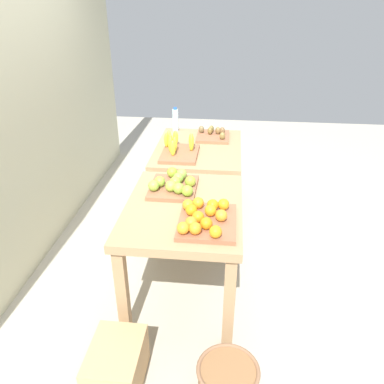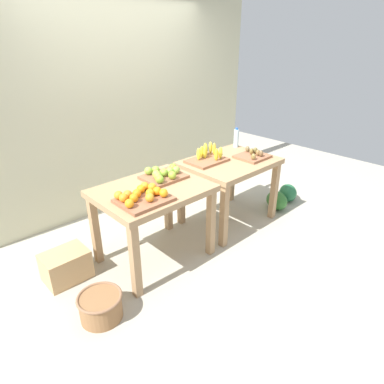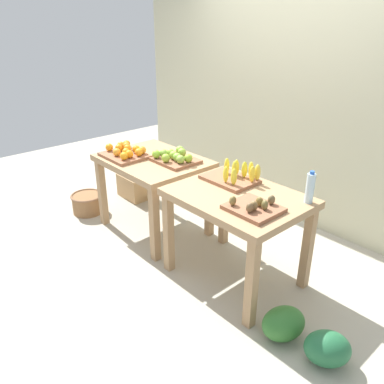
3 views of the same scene
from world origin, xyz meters
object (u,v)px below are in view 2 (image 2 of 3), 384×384
at_px(water_bottle, 236,138).
at_px(wicker_basket, 101,306).
at_px(kiwi_bin, 253,156).
at_px(orange_bin, 142,196).
at_px(watermelon_pile, 282,197).
at_px(banana_crate, 208,157).
at_px(cardboard_produce_box, 66,266).
at_px(display_table_right, 229,170).
at_px(display_table_left, 153,199).
at_px(apple_bin, 164,175).

relative_size(water_bottle, wicker_basket, 0.69).
distance_m(kiwi_bin, wicker_basket, 2.32).
distance_m(orange_bin, watermelon_pile, 2.30).
distance_m(banana_crate, watermelon_pile, 1.33).
bearing_deg(cardboard_produce_box, watermelon_pile, -11.02).
xyz_separation_m(water_bottle, wicker_basket, (-2.38, -0.63, -0.78)).
bearing_deg(display_table_right, kiwi_bin, -25.46).
xyz_separation_m(display_table_left, wicker_basket, (-0.82, -0.35, -0.55)).
height_order(display_table_right, apple_bin, apple_bin).
relative_size(banana_crate, watermelon_pile, 0.66).
relative_size(display_table_right, banana_crate, 2.36).
xyz_separation_m(kiwi_bin, water_bottle, (0.18, 0.41, 0.09)).
xyz_separation_m(banana_crate, cardboard_produce_box, (-1.73, 0.14, -0.69)).
relative_size(apple_bin, banana_crate, 0.92).
distance_m(kiwi_bin, water_bottle, 0.46).
height_order(display_table_left, kiwi_bin, kiwi_bin).
xyz_separation_m(orange_bin, apple_bin, (0.44, 0.26, 0.00)).
bearing_deg(kiwi_bin, wicker_basket, -174.15).
height_order(water_bottle, cardboard_produce_box, water_bottle).
distance_m(water_bottle, watermelon_pile, 1.02).
bearing_deg(wicker_basket, banana_crate, 16.49).
bearing_deg(wicker_basket, kiwi_bin, 5.85).
bearing_deg(banana_crate, orange_bin, -163.99).
height_order(display_table_right, water_bottle, water_bottle).
xyz_separation_m(display_table_left, water_bottle, (1.56, 0.28, 0.23)).
bearing_deg(apple_bin, cardboard_produce_box, 168.86).
relative_size(display_table_left, watermelon_pile, 1.55).
distance_m(watermelon_pile, wicker_basket, 2.78).
distance_m(kiwi_bin, watermelon_pile, 0.91).
height_order(banana_crate, cardboard_produce_box, banana_crate).
relative_size(display_table_left, banana_crate, 2.36).
bearing_deg(water_bottle, display_table_left, -169.73).
bearing_deg(watermelon_pile, banana_crate, 158.85).
relative_size(apple_bin, kiwi_bin, 1.12).
xyz_separation_m(orange_bin, cardboard_produce_box, (-0.58, 0.46, -0.69)).
bearing_deg(watermelon_pile, orange_bin, 177.99).
distance_m(display_table_left, display_table_right, 1.12).
bearing_deg(cardboard_produce_box, orange_bin, -38.39).
relative_size(orange_bin, cardboard_produce_box, 1.14).
bearing_deg(watermelon_pile, wicker_basket, -177.74).
height_order(display_table_left, cardboard_produce_box, display_table_left).
bearing_deg(orange_bin, wicker_basket, -162.58).
bearing_deg(watermelon_pile, display_table_right, 164.11).
height_order(wicker_basket, cardboard_produce_box, cardboard_produce_box).
height_order(display_table_right, cardboard_produce_box, display_table_right).
xyz_separation_m(display_table_right, apple_bin, (-0.90, 0.10, 0.16)).
relative_size(water_bottle, cardboard_produce_box, 0.62).
bearing_deg(kiwi_bin, watermelon_pile, -11.23).
height_order(banana_crate, watermelon_pile, banana_crate).
height_order(display_table_left, wicker_basket, display_table_left).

